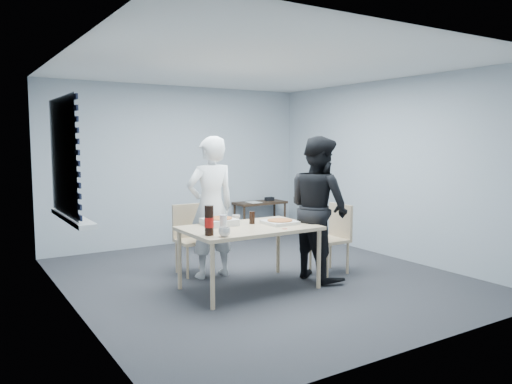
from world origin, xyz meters
TOP-DOWN VIEW (x-y plane):
  - room at (-2.20, 0.40)m, footprint 5.00×5.00m
  - dining_table at (-0.37, -0.34)m, footprint 1.50×0.95m
  - chair_far at (-0.64, 0.67)m, footprint 0.42×0.42m
  - chair_right at (0.96, -0.29)m, footprint 0.42×0.42m
  - person_white at (-0.50, 0.36)m, footprint 0.65×0.42m
  - person_black at (0.59, -0.40)m, footprint 0.47×0.86m
  - side_table at (1.45, 2.28)m, footprint 0.93×0.42m
  - stool at (0.17, 1.71)m, footprint 0.34×0.34m
  - backpack at (0.17, 1.70)m, footprint 0.27×0.20m
  - pizza_box_a at (-0.61, -0.07)m, footprint 0.35×0.35m
  - pizza_box_b at (0.03, -0.38)m, footprint 0.35×0.35m
  - mug_a at (-0.89, -0.71)m, footprint 0.17×0.17m
  - mug_b at (-0.35, -0.01)m, footprint 0.10×0.10m
  - cola_glass at (-0.24, -0.19)m, footprint 0.08×0.08m
  - soda_bottle at (-0.99, -0.56)m, footprint 0.10×0.10m
  - plastic_cups at (-0.79, -0.49)m, footprint 0.09×0.09m
  - rubber_band at (-0.11, -0.68)m, footprint 0.07×0.07m
  - papers at (1.30, 2.25)m, footprint 0.24×0.31m
  - black_box at (1.67, 2.31)m, footprint 0.17×0.14m

SIDE VIEW (x-z plane):
  - stool at x=0.17m, z-range 0.13..0.60m
  - chair_far at x=-0.64m, z-range 0.07..0.96m
  - chair_right at x=0.96m, z-range 0.07..0.96m
  - side_table at x=1.45m, z-range 0.23..0.86m
  - papers at x=1.30m, z-range 0.62..0.63m
  - black_box at x=1.67m, z-range 0.62..0.69m
  - backpack at x=0.17m, z-range 0.47..0.85m
  - dining_table at x=-0.37m, z-range 0.31..1.04m
  - rubber_band at x=-0.11m, z-range 0.73..0.73m
  - pizza_box_b at x=0.03m, z-range 0.73..0.78m
  - pizza_box_a at x=-0.61m, z-range 0.73..0.82m
  - mug_b at x=-0.35m, z-range 0.73..0.82m
  - mug_a at x=-0.89m, z-range 0.73..0.83m
  - cola_glass at x=-0.24m, z-range 0.73..0.88m
  - plastic_cups at x=-0.79m, z-range 0.73..0.92m
  - soda_bottle at x=-0.99m, z-range 0.73..1.04m
  - person_white at x=-0.50m, z-range 0.00..1.77m
  - person_black at x=0.59m, z-range 0.00..1.77m
  - room at x=-2.20m, z-range -1.06..3.94m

